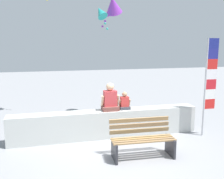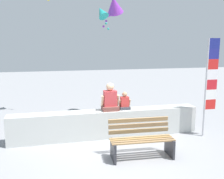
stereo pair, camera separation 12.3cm
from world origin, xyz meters
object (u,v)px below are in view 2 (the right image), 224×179
(person_child, at_px, (125,102))
(flag_banner, at_px, (210,80))
(kite_purple, at_px, (114,5))
(kite_teal, at_px, (102,13))
(park_bench, at_px, (141,140))
(person_adult, at_px, (110,100))

(person_child, xyz_separation_m, flag_banner, (2.32, -0.59, 0.66))
(kite_purple, bearing_deg, kite_teal, -164.41)
(kite_purple, bearing_deg, park_bench, -93.37)
(park_bench, xyz_separation_m, person_child, (0.01, 1.47, 0.57))
(person_adult, height_order, kite_purple, kite_purple)
(kite_teal, bearing_deg, person_child, -82.03)
(person_child, xyz_separation_m, kite_teal, (-0.27, 1.95, 2.72))
(park_bench, bearing_deg, person_adult, 105.83)
(person_child, distance_m, flag_banner, 2.49)
(kite_teal, bearing_deg, flag_banner, -44.34)
(flag_banner, bearing_deg, kite_teal, 135.66)
(park_bench, relative_size, flag_banner, 0.54)
(park_bench, distance_m, person_child, 1.58)
(park_bench, bearing_deg, kite_purple, 86.63)
(flag_banner, distance_m, kite_teal, 4.18)
(person_child, bearing_deg, person_adult, -179.95)
(park_bench, relative_size, kite_teal, 1.80)
(person_adult, height_order, flag_banner, flag_banner)
(person_adult, distance_m, flag_banner, 2.87)
(flag_banner, distance_m, kite_purple, 4.14)
(kite_purple, bearing_deg, person_adult, -106.80)
(person_adult, height_order, kite_teal, kite_teal)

